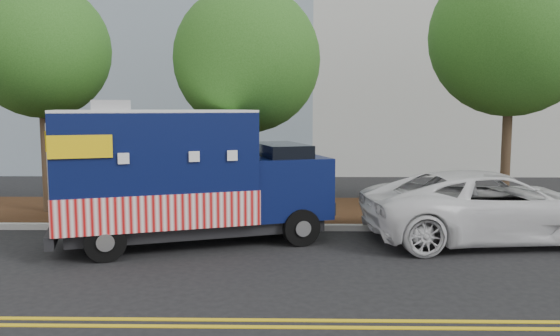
{
  "coord_description": "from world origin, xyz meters",
  "views": [
    {
      "loc": [
        1.0,
        -12.07,
        3.08
      ],
      "look_at": [
        0.77,
        0.6,
        1.67
      ],
      "focal_mm": 35.0,
      "sensor_mm": 36.0,
      "label": 1
    }
  ],
  "objects": [
    {
      "name": "tree_c",
      "position": [
        7.01,
        3.14,
        5.01
      ],
      "size": [
        4.4,
        4.4,
        7.22
      ],
      "color": "#38281C",
      "rests_on": "ground"
    },
    {
      "name": "centerline_near",
      "position": [
        0.0,
        -4.45,
        0.01
      ],
      "size": [
        120.0,
        0.1,
        0.01
      ],
      "primitive_type": "cube",
      "color": "gold",
      "rests_on": "ground"
    },
    {
      "name": "centerline_far",
      "position": [
        0.0,
        -4.7,
        0.01
      ],
      "size": [
        120.0,
        0.1,
        0.01
      ],
      "primitive_type": "cube",
      "color": "gold",
      "rests_on": "ground"
    },
    {
      "name": "curb",
      "position": [
        0.0,
        1.4,
        0.07
      ],
      "size": [
        120.0,
        0.18,
        0.15
      ],
      "primitive_type": "cube",
      "color": "#9E9E99",
      "rests_on": "ground"
    },
    {
      "name": "white_car",
      "position": [
        5.64,
        0.4,
        0.81
      ],
      "size": [
        6.14,
        3.4,
        1.63
      ],
      "primitive_type": "imported",
      "rotation": [
        0.0,
        0.0,
        1.69
      ],
      "color": "silver",
      "rests_on": "ground"
    },
    {
      "name": "tree_a",
      "position": [
        -5.83,
        3.03,
        4.63
      ],
      "size": [
        3.74,
        3.74,
        6.51
      ],
      "color": "#38281C",
      "rests_on": "ground"
    },
    {
      "name": "sign_post",
      "position": [
        -3.94,
        1.56,
        1.2
      ],
      "size": [
        0.06,
        0.06,
        2.4
      ],
      "primitive_type": "cube",
      "color": "#473828",
      "rests_on": "ground"
    },
    {
      "name": "ground",
      "position": [
        0.0,
        0.0,
        0.0
      ],
      "size": [
        120.0,
        120.0,
        0.0
      ],
      "primitive_type": "plane",
      "color": "black",
      "rests_on": "ground"
    },
    {
      "name": "tree_b",
      "position": [
        -0.17,
        2.89,
        4.36
      ],
      "size": [
        3.97,
        3.97,
        6.35
      ],
      "color": "#38281C",
      "rests_on": "ground"
    },
    {
      "name": "mulch_strip",
      "position": [
        0.0,
        3.5,
        0.07
      ],
      "size": [
        120.0,
        4.0,
        0.15
      ],
      "primitive_type": "cube",
      "color": "black",
      "rests_on": "ground"
    },
    {
      "name": "food_truck",
      "position": [
        -1.47,
        0.04,
        1.46
      ],
      "size": [
        6.5,
        4.04,
        3.23
      ],
      "rotation": [
        0.0,
        0.0,
        0.33
      ],
      "color": "black",
      "rests_on": "ground"
    }
  ]
}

